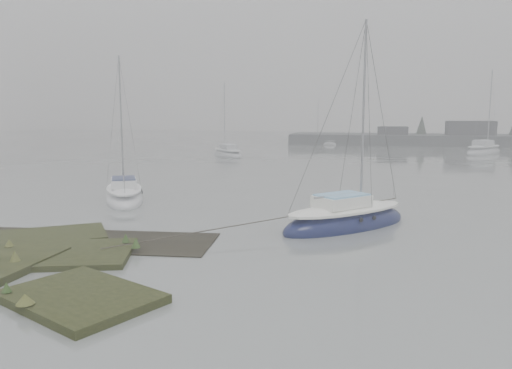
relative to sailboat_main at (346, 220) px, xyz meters
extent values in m
plane|color=slate|center=(-6.16, 21.37, -0.26)|extent=(160.00, 160.00, 0.00)
cube|color=#424247|center=(3.84, 52.37, 1.14)|extent=(4.00, 3.00, 2.20)
cube|color=#424247|center=(13.84, 52.37, 1.54)|extent=(6.00, 3.00, 3.00)
cone|color=#384238|center=(7.84, 54.37, 1.94)|extent=(2.00, 2.00, 3.50)
ellipsoid|color=#10163E|center=(0.01, 0.01, -0.16)|extent=(5.51, 5.70, 1.45)
ellipsoid|color=white|center=(0.01, 0.01, 0.42)|extent=(4.70, 4.87, 0.41)
cube|color=white|center=(-0.17, -0.18, 0.78)|extent=(2.33, 2.37, 0.43)
cube|color=#85BEE9|center=(-0.17, -0.18, 1.02)|extent=(2.15, 2.18, 0.07)
cylinder|color=#939399|center=(0.53, 0.57, 4.13)|extent=(0.09, 0.09, 6.82)
cylinder|color=#939399|center=(-0.28, -0.30, 1.02)|extent=(1.69, 1.79, 0.08)
ellipsoid|color=silver|center=(-11.05, 3.38, -0.17)|extent=(4.20, 5.67, 1.33)
ellipsoid|color=white|center=(-11.05, 3.38, 0.36)|extent=(3.54, 4.88, 0.38)
cube|color=white|center=(-10.93, 3.17, 0.69)|extent=(1.93, 2.21, 0.39)
cube|color=#151D48|center=(-10.93, 3.17, 0.91)|extent=(1.78, 2.04, 0.06)
cylinder|color=#939399|center=(-11.38, 4.00, 3.77)|extent=(0.09, 0.09, 6.26)
cylinder|color=#939399|center=(-10.86, 3.04, 0.91)|extent=(1.11, 1.96, 0.07)
ellipsoid|color=#9FA4A8|center=(-13.14, 29.30, -0.16)|extent=(4.98, 5.59, 1.37)
ellipsoid|color=silver|center=(-13.14, 29.30, 0.39)|extent=(4.24, 4.79, 0.39)
cube|color=silver|center=(-12.98, 29.11, 0.73)|extent=(2.16, 2.27, 0.40)
cube|color=silver|center=(-12.98, 29.11, 0.95)|extent=(1.99, 2.10, 0.06)
cylinder|color=#939399|center=(-13.59, 29.87, 3.90)|extent=(0.09, 0.09, 6.47)
cylinder|color=#939399|center=(-12.88, 28.98, 0.95)|extent=(1.47, 1.82, 0.07)
ellipsoid|color=silver|center=(12.79, 38.46, -0.14)|extent=(5.63, 6.85, 1.64)
ellipsoid|color=silver|center=(12.79, 38.46, 0.51)|extent=(4.78, 5.88, 0.46)
cube|color=silver|center=(12.62, 38.22, 0.92)|extent=(2.50, 2.74, 0.48)
cube|color=silver|center=(12.62, 38.22, 1.19)|extent=(2.31, 2.52, 0.08)
cylinder|color=#939399|center=(13.27, 39.18, 4.72)|extent=(0.11, 0.11, 7.74)
cylinder|color=#939399|center=(12.52, 38.06, 1.19)|extent=(1.59, 2.29, 0.09)
ellipsoid|color=#B0B5BB|center=(-5.73, 50.47, -0.18)|extent=(4.96, 3.83, 1.17)
ellipsoid|color=white|center=(-5.73, 50.47, 0.29)|extent=(4.27, 3.24, 0.33)
cube|color=white|center=(-5.55, 50.36, 0.58)|extent=(1.95, 1.73, 0.34)
cube|color=silver|center=(-5.55, 50.36, 0.77)|extent=(1.80, 1.60, 0.06)
cylinder|color=#939399|center=(-6.26, 50.78, 3.29)|extent=(0.08, 0.08, 5.52)
cylinder|color=#939399|center=(-5.43, 50.29, 0.77)|extent=(1.69, 1.04, 0.06)
camera|label=1|loc=(0.79, -19.04, 4.09)|focal=35.00mm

